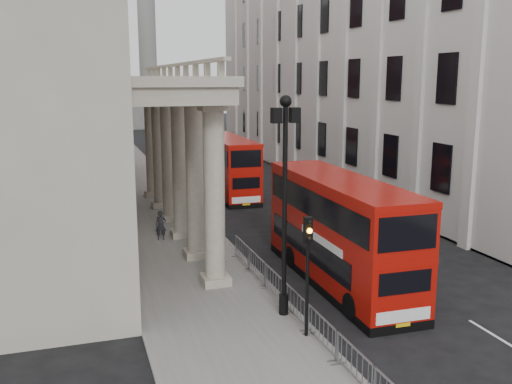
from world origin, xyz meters
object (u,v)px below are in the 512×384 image
object	(u,v)px
monument_column	(147,39)
bus_far	(228,165)
lamp_post_south	(285,192)
pedestrian_b	(121,208)
lamp_post_mid	(195,145)
bus_near	(339,229)
traffic_light	(308,254)
pedestrian_a	(161,225)
lamp_post_north	(158,125)
pedestrian_c	(189,219)

from	to	relation	value
monument_column	bus_far	xyz separation A→B (m)	(-2.49, -64.66, -13.62)
lamp_post_south	pedestrian_b	world-z (taller)	lamp_post_south
lamp_post_mid	bus_near	bearing A→B (deg)	-74.59
traffic_light	pedestrian_a	size ratio (longest dim) A/B	2.60
lamp_post_south	lamp_post_north	bearing A→B (deg)	90.00
lamp_post_south	pedestrian_b	size ratio (longest dim) A/B	5.00
lamp_post_north	pedestrian_b	xyz separation A→B (m)	(-4.70, -15.30, -3.96)
lamp_post_south	bus_far	size ratio (longest dim) A/B	0.79
lamp_post_south	pedestrian_c	xyz separation A→B (m)	(-1.25, 12.22, -3.84)
lamp_post_south	lamp_post_mid	distance (m)	16.00
lamp_post_mid	bus_far	world-z (taller)	lamp_post_mid
pedestrian_a	pedestrian_b	world-z (taller)	pedestrian_b
pedestrian_b	bus_near	bearing A→B (deg)	113.39
lamp_post_north	bus_near	world-z (taller)	lamp_post_north
traffic_light	bus_far	distance (m)	25.69
lamp_post_north	traffic_light	bearing A→B (deg)	-89.83
lamp_post_south	bus_near	size ratio (longest dim) A/B	0.75
lamp_post_south	bus_far	world-z (taller)	lamp_post_south
bus_near	pedestrian_a	world-z (taller)	bus_near
lamp_post_mid	traffic_light	world-z (taller)	lamp_post_mid
pedestrian_b	pedestrian_c	size ratio (longest dim) A/B	0.88
monument_column	lamp_post_south	world-z (taller)	monument_column
traffic_light	pedestrian_c	bearing A→B (deg)	95.41
monument_column	traffic_light	xyz separation A→B (m)	(-6.50, -90.02, -12.88)
lamp_post_mid	lamp_post_north	bearing A→B (deg)	90.00
traffic_light	pedestrian_c	world-z (taller)	traffic_light
pedestrian_b	lamp_post_mid	bearing A→B (deg)	163.93
monument_column	lamp_post_north	distance (m)	57.46
bus_near	pedestrian_c	world-z (taller)	bus_near
pedestrian_b	lamp_post_south	bearing A→B (deg)	98.16
bus_near	pedestrian_c	distance (m)	10.72
lamp_post_north	pedestrian_c	world-z (taller)	lamp_post_north
traffic_light	pedestrian_b	size ratio (longest dim) A/B	2.58
traffic_light	lamp_post_south	bearing A→B (deg)	92.84
monument_column	traffic_light	bearing A→B (deg)	-94.13
lamp_post_mid	pedestrian_c	bearing A→B (deg)	-108.30
traffic_light	pedestrian_a	distance (m)	14.23
monument_column	lamp_post_mid	bearing A→B (deg)	-95.24
lamp_post_mid	pedestrian_a	world-z (taller)	lamp_post_mid
pedestrian_c	lamp_post_mid	bearing A→B (deg)	99.01
pedestrian_c	traffic_light	bearing A→B (deg)	-57.28
bus_near	pedestrian_b	distance (m)	16.29
pedestrian_a	pedestrian_c	size ratio (longest dim) A/B	0.87
lamp_post_north	pedestrian_c	size ratio (longest dim) A/B	4.38
bus_far	pedestrian_c	xyz separation A→B (m)	(-5.36, -11.12, -1.29)
pedestrian_b	pedestrian_a	bearing A→B (deg)	102.05
lamp_post_mid	traffic_light	bearing A→B (deg)	-89.68
monument_column	bus_near	xyz separation A→B (m)	(-2.96, -85.21, -13.49)
monument_column	traffic_light	size ratio (longest dim) A/B	12.60
pedestrian_a	lamp_post_north	bearing A→B (deg)	92.47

